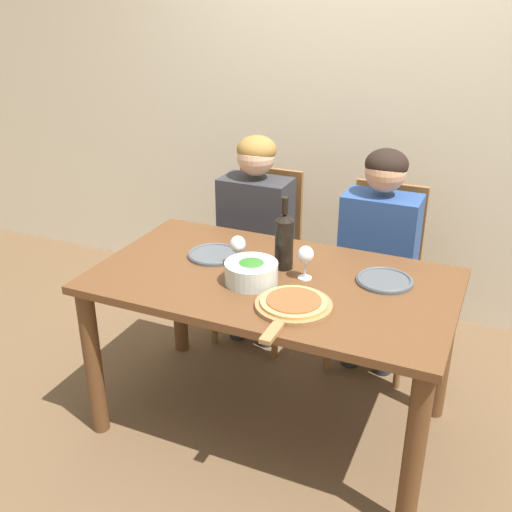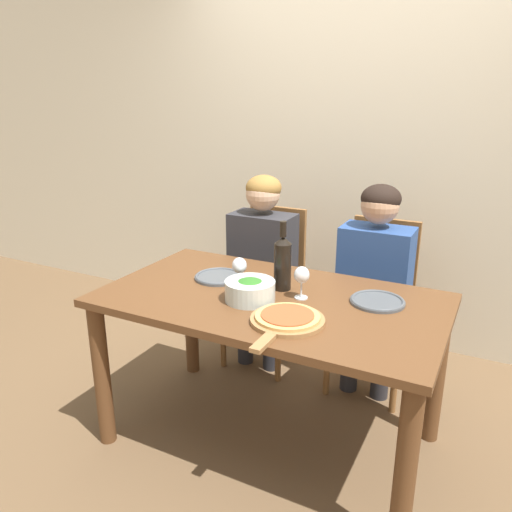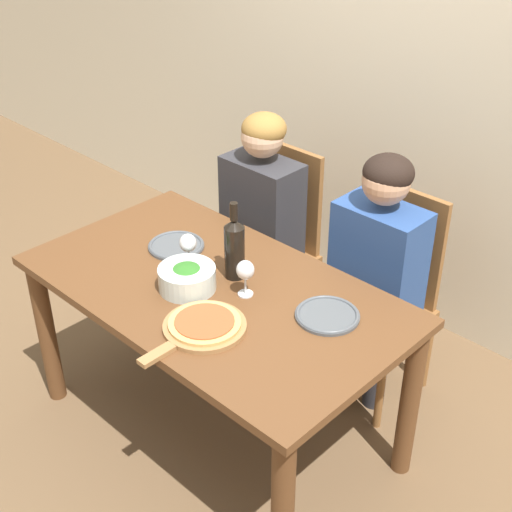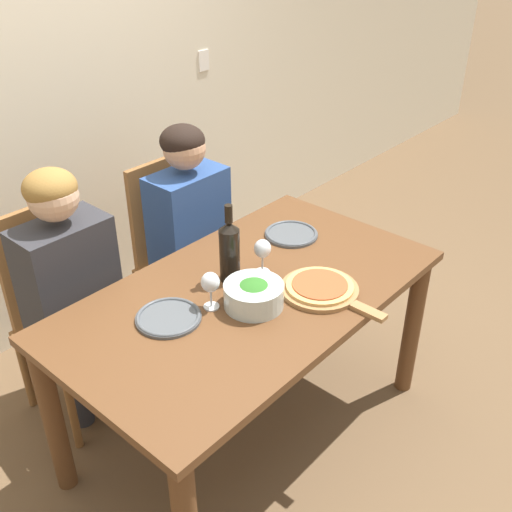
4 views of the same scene
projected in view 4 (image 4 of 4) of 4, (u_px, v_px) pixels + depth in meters
ground_plane at (250, 430)px, 2.73m from camera, size 40.00×40.00×0.00m
back_wall at (31, 79)px, 2.82m from camera, size 10.00×0.06×2.70m
dining_table at (250, 316)px, 2.40m from camera, size 1.55×0.87×0.77m
chair_left at (63, 309)px, 2.67m from camera, size 0.42×0.42×0.98m
chair_right at (178, 251)px, 3.11m from camera, size 0.42×0.42×0.98m
person_woman at (71, 279)px, 2.49m from camera, size 0.47×0.51×1.20m
person_man at (191, 221)px, 2.93m from camera, size 0.47×0.51×1.20m
wine_bottle at (230, 250)px, 2.33m from camera, size 0.08×0.08×0.33m
broccoli_bowl at (254, 295)px, 2.22m from camera, size 0.23×0.23×0.10m
dinner_plate_left at (168, 317)px, 2.17m from camera, size 0.24×0.24×0.02m
dinner_plate_right at (291, 234)px, 2.70m from camera, size 0.24×0.24×0.02m
pizza_on_board at (321, 289)px, 2.31m from camera, size 0.30×0.44×0.04m
wine_glass_left at (210, 284)px, 2.18m from camera, size 0.07×0.07×0.15m
wine_glass_right at (263, 250)px, 2.39m from camera, size 0.07×0.07×0.15m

